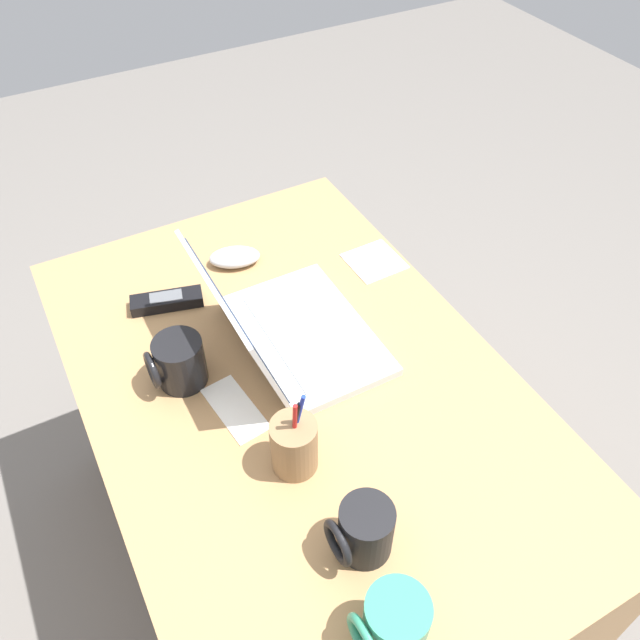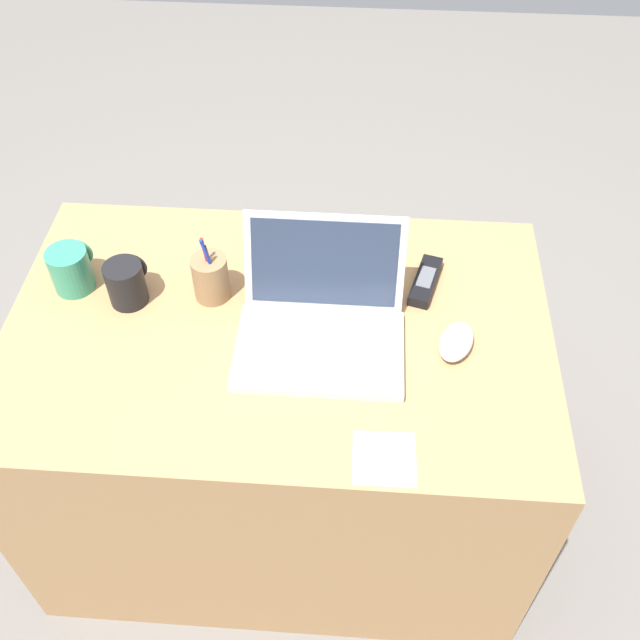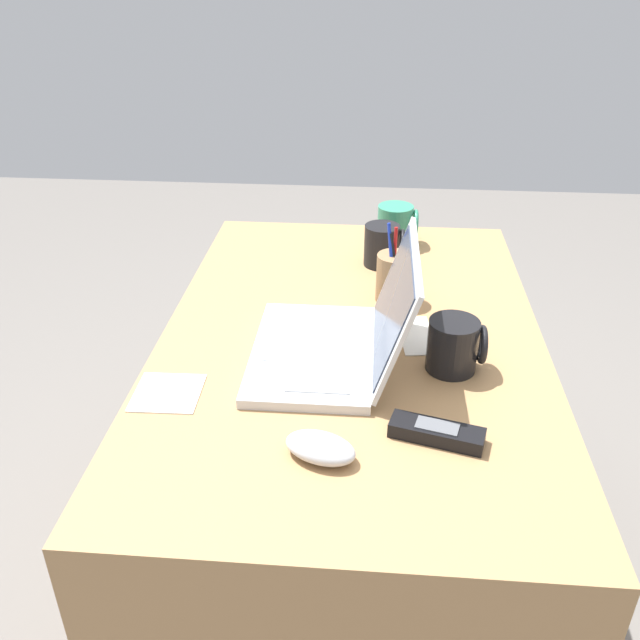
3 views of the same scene
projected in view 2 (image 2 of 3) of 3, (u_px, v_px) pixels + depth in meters
name	position (u px, v px, depth m)	size (l,w,h in m)	color
ground_plane	(288.00, 497.00, 2.04)	(6.00, 6.00, 0.00)	slate
desk	(284.00, 424.00, 1.78)	(1.13, 0.73, 0.71)	#A87C4F
laptop	(321.00, 322.00, 1.46)	(0.33, 0.29, 0.22)	silver
computer_mouse	(456.00, 342.00, 1.46)	(0.06, 0.11, 0.04)	silver
coffee_mug_white	(71.00, 268.00, 1.56)	(0.09, 0.10, 0.10)	#338C6B
coffee_mug_tall	(126.00, 282.00, 1.53)	(0.08, 0.09, 0.10)	black
coffee_mug_spare	(335.00, 252.00, 1.60)	(0.09, 0.10, 0.09)	black
cordless_phone	(425.00, 281.00, 1.59)	(0.08, 0.15, 0.03)	black
pen_holder	(211.00, 277.00, 1.54)	(0.08, 0.08, 0.17)	olive
paper_note_near_laptop	(384.00, 458.00, 1.30)	(0.11, 0.11, 0.00)	white
paper_note_left	(282.00, 284.00, 1.60)	(0.14, 0.06, 0.00)	white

